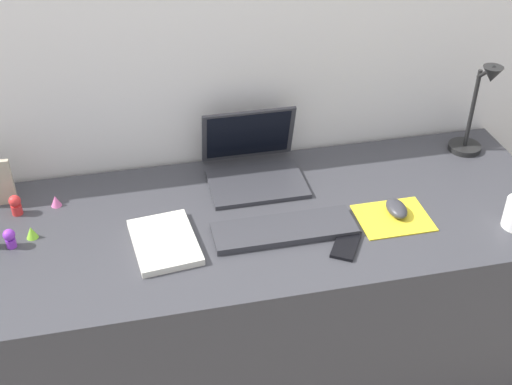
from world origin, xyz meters
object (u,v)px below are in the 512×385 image
Objects in this scene: laptop at (253,161)px; toy_figurine_purple at (10,238)px; toy_figurine_red at (16,204)px; cell_phone at (346,245)px; keyboard at (284,229)px; toy_figurine_lime at (31,232)px; desk_lamp at (477,112)px; mouse at (397,208)px; toy_figurine_pink at (56,201)px; notebook_pad at (165,242)px.

laptop is 0.76m from toy_figurine_purple.
cell_phone is at bearing -21.25° from toy_figurine_red.
toy_figurine_red is (-0.75, 0.26, 0.02)m from keyboard.
laptop is 0.70m from toy_figurine_lime.
desk_lamp is 1.49m from toy_figurine_purple.
toy_figurine_pink is (-0.99, 0.26, -0.00)m from mouse.
mouse is at bearing 2.11° from keyboard.
desk_lamp is at bearing 6.07° from toy_figurine_lime.
desk_lamp reaches higher than keyboard.
toy_figurine_lime is at bearing 156.50° from notebook_pad.
mouse is at bearing -6.37° from toy_figurine_lime.
toy_figurine_lime is at bearing -113.64° from toy_figurine_pink.
keyboard is 0.76m from toy_figurine_purple.
toy_figurine_lime is (-0.68, -0.18, -0.03)m from laptop.
toy_figurine_pink is (-0.30, 0.26, 0.01)m from notebook_pad.
laptop is at bearing 36.35° from notebook_pad.
notebook_pad is (-0.31, -0.29, -0.04)m from laptop.
toy_figurine_red reaches higher than toy_figurine_purple.
keyboard is (0.03, -0.31, -0.04)m from laptop.
notebook_pad is 6.83× the size of toy_figurine_pink.
desk_lamp is at bearing -2.04° from laptop.
toy_figurine_lime reaches higher than toy_figurine_pink.
keyboard is 0.78m from desk_lamp.
keyboard is at bearing 178.99° from cell_phone.
toy_figurine_red is at bearing -171.24° from toy_figurine_pink.
laptop is at bearing 177.96° from desk_lamp.
toy_figurine_lime reaches higher than keyboard.
toy_figurine_lime is 0.14m from toy_figurine_red.
mouse reaches higher than keyboard.
toy_figurine_purple reaches higher than mouse.
desk_lamp is (0.37, 0.27, 0.14)m from mouse.
toy_figurine_red is (-0.05, 0.13, 0.02)m from toy_figurine_lime.
laptop is at bearing 14.65° from toy_figurine_lime.
desk_lamp is 1.47m from toy_figurine_red.
toy_figurine_purple is at bearing 172.42° from keyboard.
toy_figurine_purple reaches higher than keyboard.
mouse is 1.02m from toy_figurine_pink.
notebook_pad is (-0.49, 0.11, 0.01)m from cell_phone.
toy_figurine_purple is at bearing -124.12° from toy_figurine_pink.
desk_lamp reaches higher than toy_figurine_red.
toy_figurine_purple is at bearing -151.70° from toy_figurine_lime.
toy_figurine_red reaches higher than toy_figurine_pink.
laptop is 1.25× the size of notebook_pad.
laptop is at bearing 141.58° from mouse.
keyboard is at bearing -10.46° from toy_figurine_lime.
toy_figurine_pink is (0.06, 0.14, -0.00)m from toy_figurine_lime.
desk_lamp is 5.27× the size of toy_figurine_red.
toy_figurine_purple is 0.06m from toy_figurine_lime.
keyboard is 11.67× the size of toy_figurine_pink.
toy_figurine_purple is (-0.42, 0.08, 0.02)m from notebook_pad.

